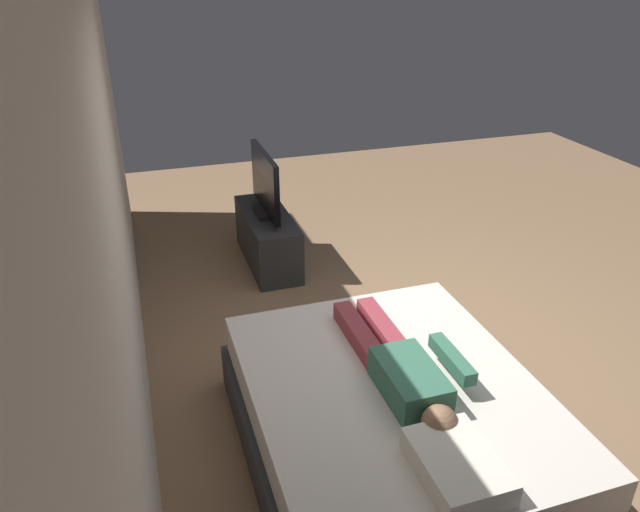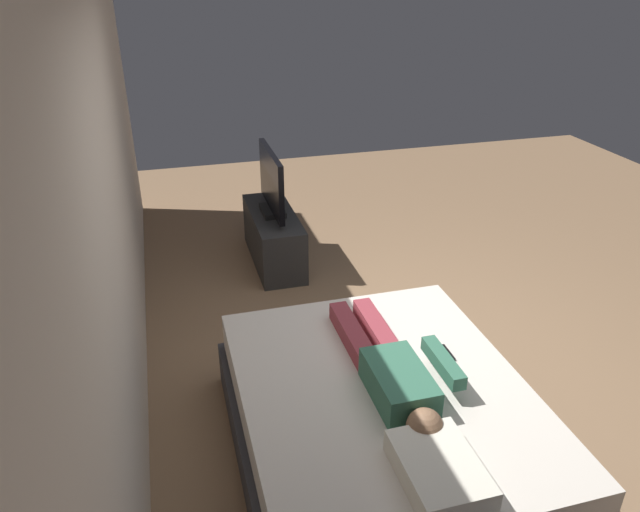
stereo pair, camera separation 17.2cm
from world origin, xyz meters
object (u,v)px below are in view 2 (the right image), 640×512
at_px(person, 392,370).
at_px(tv_stand, 274,237).
at_px(pillow, 439,470).
at_px(bed, 382,425).
at_px(remote, 446,353).
at_px(tv, 272,184).

distance_m(person, tv_stand, 2.65).
relative_size(pillow, tv_stand, 0.44).
relative_size(bed, remote, 13.18).
relative_size(person, tv_stand, 1.15).
height_order(bed, tv_stand, bed).
height_order(pillow, tv, tv).
xyz_separation_m(pillow, tv_stand, (3.32, 0.09, -0.35)).
bearing_deg(tv_stand, person, -176.89).
xyz_separation_m(bed, person, (0.03, -0.05, 0.36)).
bearing_deg(pillow, bed, 0.00).
height_order(remote, tv_stand, remote).
distance_m(remote, tv_stand, 2.55).
height_order(bed, tv, tv).
xyz_separation_m(person, remote, (0.15, -0.40, -0.07)).
relative_size(person, tv, 1.43).
bearing_deg(pillow, tv, 1.57).
bearing_deg(bed, person, -60.78).
xyz_separation_m(person, tv, (2.62, 0.14, 0.16)).
xyz_separation_m(bed, tv, (2.65, 0.09, 0.52)).
distance_m(bed, tv_stand, 2.65).
bearing_deg(tv, bed, -178.04).
relative_size(remote, tv, 0.17).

